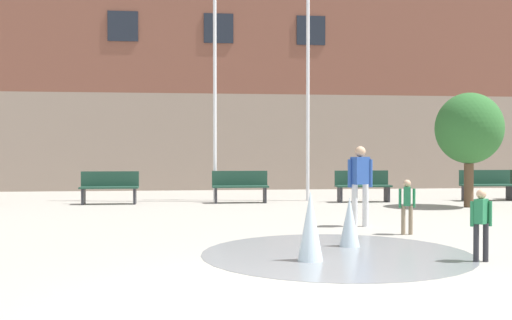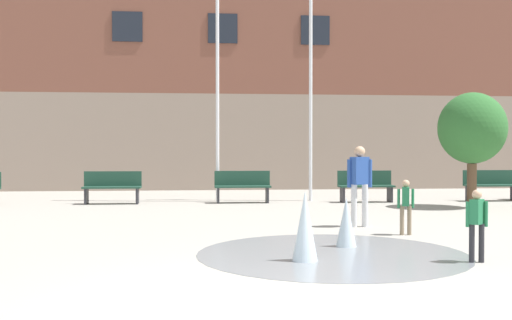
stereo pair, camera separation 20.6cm
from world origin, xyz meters
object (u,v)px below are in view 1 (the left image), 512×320
object	(u,v)px
park_bench_center	(363,185)
child_running	(481,219)
park_bench_far_right	(487,185)
child_with_pink_shirt	(407,202)
park_bench_under_left_flagpole	(240,186)
flagpole_right	(309,48)
street_tree_near_building	(469,129)
adult_near_bench	(360,179)
park_bench_left_of_flagpoles	(109,187)
flagpole_left	(216,45)

from	to	relation	value
park_bench_center	child_running	size ratio (longest dim) A/B	1.62
park_bench_far_right	child_with_pink_shirt	size ratio (longest dim) A/B	1.62
park_bench_under_left_flagpole	child_with_pink_shirt	bearing A→B (deg)	-70.19
park_bench_far_right	flagpole_right	world-z (taller)	flagpole_right
park_bench_under_left_flagpole	flagpole_right	distance (m)	4.58
child_running	street_tree_near_building	distance (m)	8.23
adult_near_bench	child_with_pink_shirt	size ratio (longest dim) A/B	1.61
park_bench_left_of_flagpoles	park_bench_under_left_flagpole	world-z (taller)	same
park_bench_left_of_flagpoles	child_with_pink_shirt	size ratio (longest dim) A/B	1.62
park_bench_under_left_flagpole	child_running	distance (m)	9.64
flagpole_right	street_tree_near_building	world-z (taller)	flagpole_right
park_bench_left_of_flagpoles	park_bench_center	xyz separation A→B (m)	(7.22, -0.14, 0.00)
child_with_pink_shirt	adult_near_bench	bearing A→B (deg)	44.22
park_bench_left_of_flagpoles	park_bench_under_left_flagpole	bearing A→B (deg)	-0.10
park_bench_under_left_flagpole	street_tree_near_building	bearing A→B (deg)	-18.63
park_bench_under_left_flagpole	adult_near_bench	world-z (taller)	adult_near_bench
park_bench_center	child_with_pink_shirt	size ratio (longest dim) A/B	1.62
street_tree_near_building	park_bench_far_right	bearing A→B (deg)	51.60
park_bench_left_of_flagpoles	adult_near_bench	distance (m)	7.86
park_bench_far_right	flagpole_left	xyz separation A→B (m)	(-8.04, 0.59, 4.09)
park_bench_far_right	child_with_pink_shirt	distance (m)	8.24
adult_near_bench	flagpole_left	bearing A→B (deg)	88.40
child_running	flagpole_left	distance (m)	11.03
park_bench_left_of_flagpoles	adult_near_bench	xyz separation A→B (m)	(5.56, -5.53, 0.45)
park_bench_center	flagpole_left	world-z (taller)	flagpole_left
park_bench_left_of_flagpoles	park_bench_far_right	distance (m)	11.03
flagpole_left	flagpole_right	bearing A→B (deg)	0.00
park_bench_left_of_flagpoles	park_bench_far_right	xyz separation A→B (m)	(11.03, -0.13, 0.00)
park_bench_under_left_flagpole	flagpole_left	distance (m)	4.17
park_bench_center	park_bench_far_right	xyz separation A→B (m)	(3.80, 0.02, 0.00)
child_with_pink_shirt	flagpole_left	size ratio (longest dim) A/B	0.11
park_bench_left_of_flagpoles	adult_near_bench	world-z (taller)	adult_near_bench
park_bench_under_left_flagpole	child_running	bearing A→B (deg)	-75.17
child_with_pink_shirt	street_tree_near_building	xyz separation A→B (m)	(3.47, 4.72, 1.49)
child_with_pink_shirt	park_bench_left_of_flagpoles	bearing A→B (deg)	62.64
park_bench_under_left_flagpole	street_tree_near_building	world-z (taller)	street_tree_near_building
park_bench_under_left_flagpole	child_with_pink_shirt	size ratio (longest dim) A/B	1.62
flagpole_left	park_bench_center	bearing A→B (deg)	-8.10
park_bench_center	street_tree_near_building	size ratio (longest dim) A/B	0.53
child_with_pink_shirt	flagpole_left	bearing A→B (deg)	43.77
park_bench_far_right	street_tree_near_building	bearing A→B (deg)	-128.40
child_with_pink_shirt	flagpole_left	distance (m)	8.77
adult_near_bench	street_tree_near_building	xyz separation A→B (m)	(3.99, 3.54, 1.14)
park_bench_under_left_flagpole	flagpole_left	bearing A→B (deg)	145.23
flagpole_left	flagpole_right	xyz separation A→B (m)	(2.76, 0.00, -0.04)
park_bench_far_right	child_with_pink_shirt	bearing A→B (deg)	-126.94
park_bench_center	street_tree_near_building	xyz separation A→B (m)	(2.32, -1.85, 1.59)
flagpole_left	street_tree_near_building	distance (m)	7.44
adult_near_bench	flagpole_right	world-z (taller)	flagpole_right
park_bench_under_left_flagpole	flagpole_right	bearing A→B (deg)	12.60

